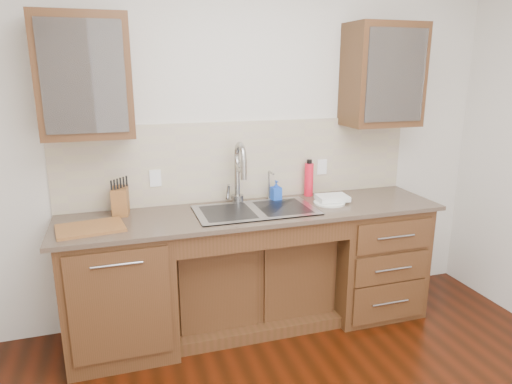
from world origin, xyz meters
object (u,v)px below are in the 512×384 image
object	(u,v)px
knife_block	(120,201)
cutting_board	(90,228)
water_bottle	(309,180)
soap_bottle	(276,191)
plate	(329,203)

from	to	relation	value
knife_block	cutting_board	world-z (taller)	knife_block
water_bottle	cutting_board	bearing A→B (deg)	-168.81
soap_bottle	plate	size ratio (longest dim) A/B	0.67
water_bottle	knife_block	xyz separation A→B (m)	(-1.42, -0.05, -0.03)
water_bottle	plate	size ratio (longest dim) A/B	1.11
soap_bottle	knife_block	size ratio (longest dim) A/B	0.83
cutting_board	knife_block	bearing A→B (deg)	54.32
soap_bottle	water_bottle	size ratio (longest dim) A/B	0.60
water_bottle	plate	xyz separation A→B (m)	(0.06, -0.25, -0.12)
plate	cutting_board	distance (m)	1.67
soap_bottle	cutting_board	world-z (taller)	soap_bottle
soap_bottle	knife_block	bearing A→B (deg)	173.33
soap_bottle	water_bottle	xyz separation A→B (m)	(0.29, 0.06, 0.05)
knife_block	cutting_board	bearing A→B (deg)	-118.79
plate	knife_block	bearing A→B (deg)	172.28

